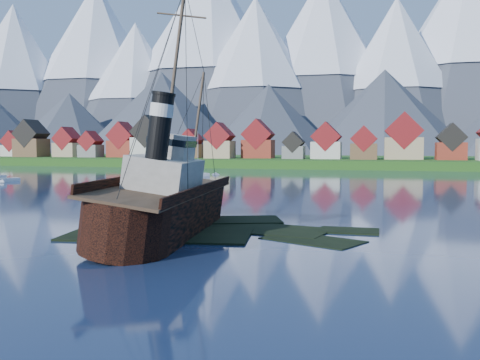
# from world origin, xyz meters

# --- Properties ---
(ground) EXTENTS (1400.00, 1400.00, 0.00)m
(ground) POSITION_xyz_m (0.00, 0.00, 0.00)
(ground) COLOR #182645
(ground) RESTS_ON ground
(shoal) EXTENTS (31.71, 21.24, 1.14)m
(shoal) POSITION_xyz_m (1.78, 2.15, -0.35)
(shoal) COLOR black
(shoal) RESTS_ON ground
(shore_bank) EXTENTS (600.00, 80.00, 3.20)m
(shore_bank) POSITION_xyz_m (0.00, 170.00, 0.00)
(shore_bank) COLOR #1A4714
(shore_bank) RESTS_ON ground
(seawall) EXTENTS (600.00, 2.50, 2.00)m
(seawall) POSITION_xyz_m (0.00, 132.00, 0.00)
(seawall) COLOR #3F3D38
(seawall) RESTS_ON ground
(town) EXTENTS (250.96, 16.69, 17.30)m
(town) POSITION_xyz_m (-33.12, 152.18, 8.99)
(town) COLOR maroon
(town) RESTS_ON ground
(mountains) EXTENTS (965.00, 340.00, 205.00)m
(mountains) POSITION_xyz_m (-0.79, 481.26, 89.34)
(mountains) COLOR #2D333D
(mountains) RESTS_ON ground
(tugboat_wreck) EXTENTS (7.24, 31.19, 24.71)m
(tugboat_wreck) POSITION_xyz_m (-2.83, 0.09, 3.10)
(tugboat_wreck) COLOR black
(tugboat_wreck) RESTS_ON ground
(sailboat_b) EXTENTS (6.46, 8.38, 12.46)m
(sailboat_b) POSITION_xyz_m (-67.88, 55.56, 0.29)
(sailboat_b) COLOR silver
(sailboat_b) RESTS_ON ground
(sailboat_c) EXTENTS (8.70, 9.02, 12.92)m
(sailboat_c) POSITION_xyz_m (-31.19, 90.36, 0.29)
(sailboat_c) COLOR silver
(sailboat_c) RESTS_ON ground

